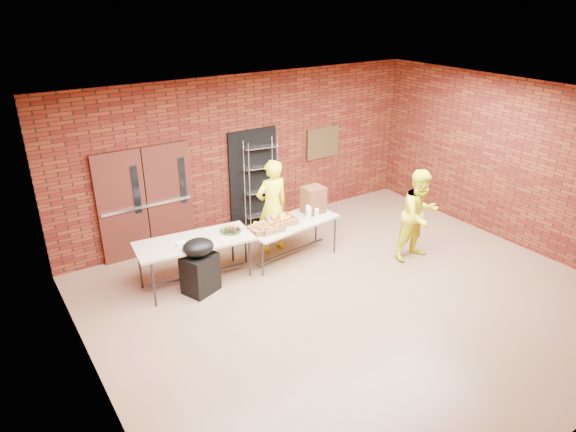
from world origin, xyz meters
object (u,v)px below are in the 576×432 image
object	(u,v)px
wire_rack	(261,184)
volunteer_man	(420,215)
table_left	(195,244)
table_right	(291,225)
coffee_dispenser	(313,200)
covered_grill	(200,266)
volunteer_woman	(272,206)

from	to	relation	value
wire_rack	volunteer_man	world-z (taller)	wire_rack
table_left	table_right	world-z (taller)	table_left
table_right	table_left	bearing A→B (deg)	168.31
table_right	coffee_dispenser	xyz separation A→B (m)	(0.60, 0.14, 0.32)
volunteer_man	table_right	bearing A→B (deg)	148.92
table_right	covered_grill	size ratio (longest dim) A/B	1.94
table_left	volunteer_woman	size ratio (longest dim) A/B	1.12
wire_rack	covered_grill	world-z (taller)	wire_rack
covered_grill	table_right	bearing A→B (deg)	-16.58
wire_rack	table_right	xyz separation A→B (m)	(-0.28, -1.53, -0.27)
table_right	volunteer_woman	distance (m)	0.53
wire_rack	volunteer_man	bearing A→B (deg)	-47.74
table_left	coffee_dispenser	size ratio (longest dim) A/B	4.00
table_right	volunteer_woman	bearing A→B (deg)	98.02
coffee_dispenser	covered_grill	size ratio (longest dim) A/B	0.52
wire_rack	table_right	distance (m)	1.58
coffee_dispenser	volunteer_woman	distance (m)	0.80
wire_rack	volunteer_woman	bearing A→B (deg)	-99.55
coffee_dispenser	wire_rack	bearing A→B (deg)	103.12
table_right	volunteer_man	size ratio (longest dim) A/B	1.09
wire_rack	volunteer_woman	size ratio (longest dim) A/B	1.04
coffee_dispenser	covered_grill	distance (m)	2.59
covered_grill	volunteer_woman	distance (m)	1.95
table_left	coffee_dispenser	world-z (taller)	coffee_dispenser
coffee_dispenser	volunteer_woman	bearing A→B (deg)	155.66
volunteer_man	wire_rack	bearing A→B (deg)	123.09
table_right	volunteer_woman	world-z (taller)	volunteer_woman
wire_rack	coffee_dispenser	xyz separation A→B (m)	(0.32, -1.39, 0.04)
covered_grill	volunteer_woman	xyz separation A→B (m)	(1.80, 0.62, 0.43)
table_left	wire_rack	bearing A→B (deg)	39.52
wire_rack	coffee_dispenser	distance (m)	1.43
wire_rack	table_left	bearing A→B (deg)	-136.24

